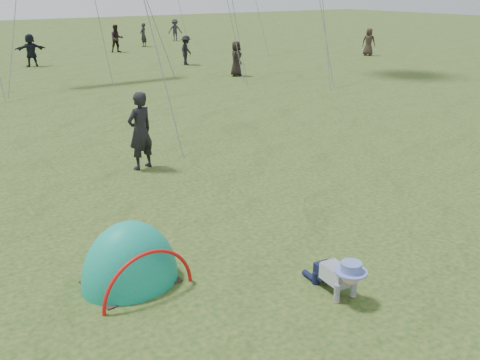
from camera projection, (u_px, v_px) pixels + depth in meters
ground at (366, 263)px, 8.56m from camera, size 140.00×140.00×0.00m
crawling_toddler at (339, 275)px, 7.60m from camera, size 0.66×0.88×0.64m
popup_tent at (131, 282)px, 8.03m from camera, size 1.60×1.36×1.93m
standing_adult at (140, 131)px, 12.68m from camera, size 0.78×0.61×1.87m
crowd_person_3 at (175, 30)px, 42.56m from camera, size 1.24×0.99×1.68m
crowd_person_5 at (31, 50)px, 29.04m from camera, size 1.65×0.62×1.74m
crowd_person_7 at (117, 39)px, 35.19m from camera, size 0.94×0.78×1.77m
crowd_person_10 at (369, 42)px, 33.55m from camera, size 0.88×0.98×1.68m
crowd_person_12 at (143, 35)px, 38.43m from camera, size 0.72×0.68×1.66m
crowd_person_15 at (186, 50)px, 29.62m from camera, size 1.17×1.11×1.59m
crowd_person_16 at (236, 59)px, 25.94m from camera, size 0.97×0.90×1.67m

